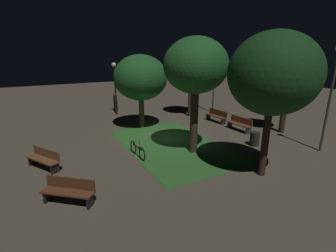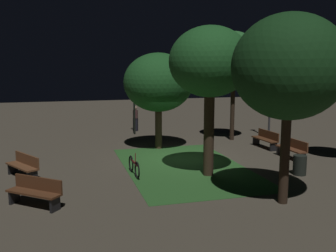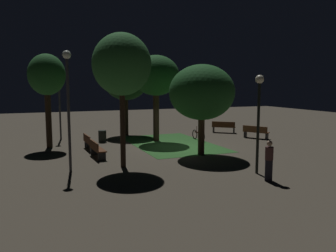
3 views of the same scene
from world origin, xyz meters
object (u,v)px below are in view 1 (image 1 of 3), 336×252
at_px(trash_bin, 255,139).
at_px(tree_lawn_side, 273,74).
at_px(tree_near_wall, 191,56).
at_px(lamp_post_plaza_west, 115,79).
at_px(lamp_post_path_center, 215,71).
at_px(bicycle, 138,150).
at_px(bench_front_right, 216,115).
at_px(tree_tall_center, 290,64).
at_px(tree_back_right, 196,67).
at_px(bench_path_side, 69,190).
at_px(tree_back_left, 141,78).
at_px(pedestrian, 115,102).
at_px(bench_back_row, 240,123).
at_px(lamp_post_near_wall, 333,83).
at_px(bench_by_lamp, 44,158).

bearing_deg(trash_bin, tree_lawn_side, 137.78).
relative_size(tree_near_wall, lamp_post_plaza_west, 1.45).
distance_m(lamp_post_path_center, bicycle, 11.02).
distance_m(bench_front_right, tree_tall_center, 5.83).
bearing_deg(tree_tall_center, tree_back_right, 89.44).
bearing_deg(bench_path_side, tree_back_left, -38.75).
height_order(bench_front_right, pedestrian, pedestrian).
relative_size(bench_front_right, pedestrian, 1.13).
xyz_separation_m(tree_back_right, trash_bin, (-0.90, -3.44, -3.91)).
bearing_deg(tree_tall_center, pedestrian, 35.56).
distance_m(tree_back_left, pedestrian, 5.97).
distance_m(bench_back_row, tree_back_left, 7.11).
xyz_separation_m(bench_path_side, lamp_post_plaza_west, (11.23, -5.11, 2.39)).
height_order(lamp_post_path_center, pedestrian, lamp_post_path_center).
bearing_deg(tree_back_right, tree_lawn_side, -162.03).
xyz_separation_m(tree_back_left, trash_bin, (-6.09, -4.13, -2.96)).
height_order(bench_front_right, lamp_post_near_wall, lamp_post_near_wall).
bearing_deg(tree_near_wall, pedestrian, 47.63).
bearing_deg(lamp_post_plaza_west, tree_tall_center, -140.41).
relative_size(trash_bin, pedestrian, 0.48).
relative_size(bench_front_right, lamp_post_near_wall, 0.34).
xyz_separation_m(tree_lawn_side, tree_back_right, (3.46, 1.12, 0.14)).
bearing_deg(lamp_post_plaza_west, tree_back_left, -174.11).
height_order(tree_back_left, tree_tall_center, tree_tall_center).
bearing_deg(bench_back_row, tree_back_left, 55.41).
bearing_deg(bench_path_side, bench_by_lamp, 10.49).
relative_size(bench_back_row, bicycle, 1.09).
xyz_separation_m(bench_front_right, pedestrian, (6.76, 5.53, 0.37)).
bearing_deg(bench_back_row, lamp_post_near_wall, -165.22).
bearing_deg(tree_back_right, lamp_post_near_wall, -117.82).
distance_m(bench_path_side, trash_bin, 9.72).
height_order(tree_tall_center, tree_lawn_side, tree_lawn_side).
distance_m(tree_tall_center, tree_back_right, 6.77).
relative_size(bench_by_lamp, bicycle, 1.07).
xyz_separation_m(lamp_post_plaza_west, bicycle, (-8.74, 1.64, -2.52)).
relative_size(bench_back_row, tree_tall_center, 0.33).
distance_m(lamp_post_plaza_west, pedestrian, 2.32).
height_order(bench_back_row, bicycle, bicycle).
bearing_deg(bench_by_lamp, bench_back_row, -90.30).
relative_size(tree_tall_center, lamp_post_plaza_west, 1.33).
bearing_deg(trash_bin, bench_front_right, -14.48).
bearing_deg(lamp_post_path_center, pedestrian, 58.54).
bearing_deg(bicycle, bench_front_right, -67.38).
relative_size(tree_tall_center, pedestrian, 3.45).
distance_m(bench_path_side, lamp_post_plaza_west, 12.57).
distance_m(bench_path_side, lamp_post_near_wall, 12.58).
height_order(bench_by_lamp, tree_lawn_side, tree_lawn_side).
bearing_deg(pedestrian, tree_back_right, -175.36).
bearing_deg(pedestrian, lamp_post_near_wall, -153.82).
height_order(tree_back_right, lamp_post_path_center, tree_back_right).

